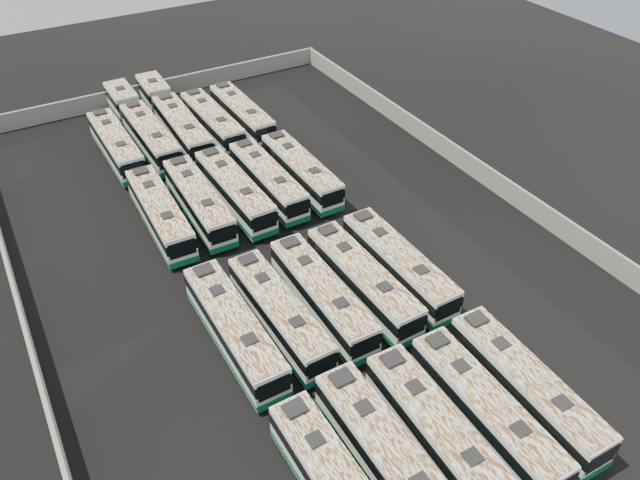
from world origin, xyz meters
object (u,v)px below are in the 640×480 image
(bus_midback_far_left, at_px, (160,213))
(bus_midback_far_right, at_px, (301,171))
(bus_back_left, at_px, (141,124))
(bus_midback_right, at_px, (268,180))
(bus_back_center, at_px, (173,116))
(bus_midfront_center, at_px, (322,296))
(bus_back_far_right, at_px, (242,114))
(bus_front_left, at_px, (389,459))
(bus_midfront_left, at_px, (280,314))
(bus_midfront_far_left, at_px, (234,329))
(bus_back_far_left, at_px, (116,145))
(bus_midfront_right, at_px, (363,281))
(bus_midfront_far_right, at_px, (398,265))
(bus_midback_left, at_px, (199,201))
(bus_front_center, at_px, (439,435))
(bus_front_right, at_px, (485,411))
(bus_back_right, at_px, (213,122))
(bus_midback_center, at_px, (235,191))
(bus_front_far_right, at_px, (525,387))

(bus_midback_far_left, bearing_deg, bus_midback_far_right, 1.68)
(bus_back_left, bearing_deg, bus_midback_right, -67.86)
(bus_midback_far_left, distance_m, bus_back_center, 19.46)
(bus_midfront_center, xyz_separation_m, bus_back_far_right, (7.39, 31.42, -0.04))
(bus_front_left, bearing_deg, bus_midfront_left, 90.31)
(bus_midfront_far_left, height_order, bus_back_far_left, bus_midfront_far_left)
(bus_midfront_left, relative_size, bus_back_far_right, 1.00)
(bus_midback_far_left, distance_m, bus_back_left, 18.26)
(bus_midfront_center, height_order, bus_back_far_left, bus_midfront_center)
(bus_midfront_right, height_order, bus_midfront_far_right, bus_midfront_right)
(bus_midfront_far_right, height_order, bus_back_center, bus_back_center)
(bus_midback_left, relative_size, bus_back_left, 0.64)
(bus_front_center, relative_size, bus_midback_left, 1.02)
(bus_midfront_left, bearing_deg, bus_back_center, 82.66)
(bus_front_right, height_order, bus_midback_right, bus_front_right)
(bus_midback_left, height_order, bus_back_right, bus_midback_left)
(bus_midback_right, relative_size, bus_back_right, 1.00)
(bus_front_left, relative_size, bus_back_far_right, 1.05)
(bus_midfront_far_left, bearing_deg, bus_back_left, 83.69)
(bus_front_center, xyz_separation_m, bus_midfront_right, (3.71, 14.38, -0.01))
(bus_midback_center, height_order, bus_back_far_right, bus_midback_center)
(bus_front_right, xyz_separation_m, bus_back_center, (-3.54, 49.43, 0.05))
(bus_front_left, bearing_deg, bus_midfront_right, 62.60)
(bus_midback_far_right, bearing_deg, bus_midfront_far_right, -90.38)
(bus_front_right, bearing_deg, bus_midfront_left, 117.98)
(bus_midfront_left, relative_size, bus_midfront_center, 0.98)
(bus_midback_center, bearing_deg, bus_midfront_right, -79.21)
(bus_midback_right, bearing_deg, bus_back_right, 89.85)
(bus_midback_far_right, height_order, bus_back_far_right, bus_midback_far_right)
(bus_midfront_far_right, bearing_deg, bus_midfront_left, -179.77)
(bus_back_center, xyz_separation_m, bus_back_far_right, (7.24, -3.43, -0.07))
(bus_back_far_left, bearing_deg, bus_back_left, 41.18)
(bus_midback_left, bearing_deg, bus_back_left, 91.66)
(bus_front_far_right, bearing_deg, bus_back_far_left, 109.10)
(bus_midfront_far_left, height_order, bus_midfront_left, bus_midfront_far_left)
(bus_front_far_right, height_order, bus_midfront_right, bus_midfront_right)
(bus_front_left, bearing_deg, bus_back_far_right, 76.40)
(bus_front_far_right, distance_m, bus_midfront_center, 16.18)
(bus_front_far_right, relative_size, bus_midfront_center, 1.01)
(bus_back_left, height_order, bus_back_right, bus_back_left)
(bus_midback_far_right, bearing_deg, bus_front_right, -96.80)
(bus_front_left, bearing_deg, bus_midback_right, 76.79)
(bus_midfront_far_right, distance_m, bus_back_right, 31.51)
(bus_midfront_right, bearing_deg, bus_midfront_far_right, 2.11)
(bus_front_left, bearing_deg, bus_midfront_center, 75.64)
(bus_front_left, xyz_separation_m, bus_midfront_far_left, (-3.73, 14.40, -0.01))
(bus_midfront_right, height_order, bus_midback_far_left, bus_midfront_right)
(bus_midfront_center, xyz_separation_m, bus_midback_far_right, (7.37, 16.96, -0.03))
(bus_front_left, relative_size, bus_midback_right, 1.05)
(bus_midback_far_right, bearing_deg, bus_back_far_left, 135.46)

